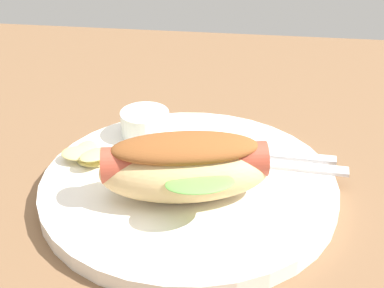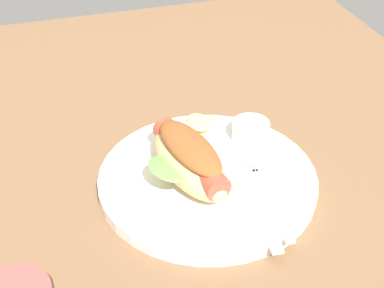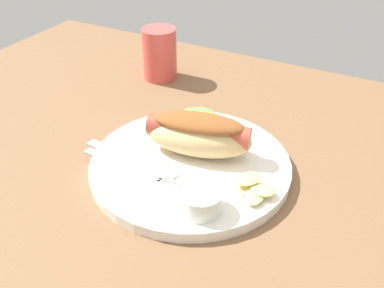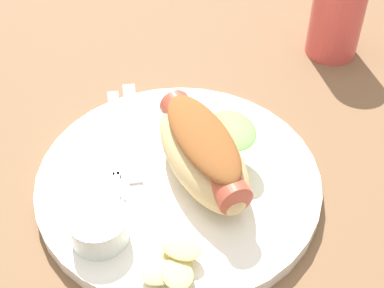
% 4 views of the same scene
% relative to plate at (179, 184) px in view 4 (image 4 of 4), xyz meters
% --- Properties ---
extents(ground_plane, '(1.20, 0.90, 0.02)m').
position_rel_plate_xyz_m(ground_plane, '(-0.00, -0.02, -0.02)').
color(ground_plane, brown).
extents(plate, '(0.29, 0.29, 0.02)m').
position_rel_plate_xyz_m(plate, '(0.00, 0.00, 0.00)').
color(plate, white).
rests_on(plate, ground_plane).
extents(hot_dog, '(0.17, 0.11, 0.06)m').
position_rel_plate_xyz_m(hot_dog, '(-0.01, 0.03, 0.04)').
color(hot_dog, '#DBB77A').
rests_on(hot_dog, plate).
extents(sauce_ramekin, '(0.05, 0.05, 0.03)m').
position_rel_plate_xyz_m(sauce_ramekin, '(0.06, -0.08, 0.02)').
color(sauce_ramekin, white).
rests_on(sauce_ramekin, plate).
extents(fork, '(0.17, 0.02, 0.00)m').
position_rel_plate_xyz_m(fork, '(-0.07, -0.06, 0.01)').
color(fork, silver).
rests_on(fork, plate).
extents(knife, '(0.16, 0.03, 0.00)m').
position_rel_plate_xyz_m(knife, '(-0.08, -0.04, 0.01)').
color(knife, silver).
rests_on(knife, plate).
extents(chips_pile, '(0.06, 0.06, 0.02)m').
position_rel_plate_xyz_m(chips_pile, '(0.10, -0.02, 0.02)').
color(chips_pile, '#DACA76').
rests_on(chips_pile, plate).
extents(drinking_cup, '(0.07, 0.07, 0.10)m').
position_rel_plate_xyz_m(drinking_cup, '(-0.20, 0.24, 0.04)').
color(drinking_cup, '#D84C47').
rests_on(drinking_cup, ground_plane).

